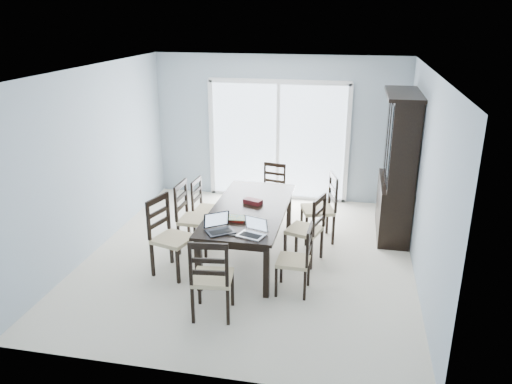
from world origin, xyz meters
TOP-DOWN VIEW (x-y plane):
  - floor at (0.00, 0.00)m, footprint 5.00×5.00m
  - ceiling at (0.00, 0.00)m, footprint 5.00×5.00m
  - back_wall at (0.00, 2.50)m, footprint 4.50×0.02m
  - wall_left at (-2.25, 0.00)m, footprint 0.02×5.00m
  - wall_right at (2.25, 0.00)m, footprint 0.02×5.00m
  - balcony at (0.00, 3.50)m, footprint 4.50×2.00m
  - railing at (0.00, 4.50)m, footprint 4.50×0.06m
  - dining_table at (0.00, 0.00)m, footprint 1.00×2.20m
  - china_hutch at (2.02, 1.25)m, footprint 0.50×1.38m
  - sliding_door at (0.00, 2.48)m, footprint 2.52×0.05m
  - chair_left_near at (-0.98, -0.61)m, footprint 0.57×0.56m
  - chair_left_mid at (-0.90, 0.07)m, footprint 0.47×0.46m
  - chair_left_far at (-0.86, 0.61)m, footprint 0.42×0.41m
  - chair_right_near at (0.80, -0.80)m, footprint 0.41×0.40m
  - chair_right_mid at (0.85, 0.02)m, footprint 0.54×0.53m
  - chair_right_far at (0.98, 0.80)m, footprint 0.57×0.56m
  - chair_end_near at (-0.10, -1.57)m, footprint 0.48×0.49m
  - chair_end_far at (0.06, 1.58)m, footprint 0.46×0.47m
  - laptop_dark at (-0.18, -0.87)m, footprint 0.40×0.38m
  - laptop_silver at (0.21, -0.90)m, footprint 0.36×0.30m
  - book_stack at (-0.07, -0.46)m, footprint 0.25×0.20m
  - cell_phone at (-0.01, -0.93)m, footprint 0.10×0.06m
  - game_box at (0.02, 0.16)m, footprint 0.28×0.21m
  - hot_tub at (-0.48, 3.68)m, footprint 1.83×1.65m

SIDE VIEW (x-z plane):
  - balcony at x=0.00m, z-range -0.10..0.00m
  - floor at x=0.00m, z-range 0.00..0.00m
  - hot_tub at x=-0.48m, z-range 0.00..0.91m
  - chair_right_near at x=0.80m, z-range 0.03..1.06m
  - chair_left_far at x=-0.86m, z-range 0.03..1.07m
  - railing at x=0.00m, z-range 0.00..1.10m
  - chair_end_far at x=0.06m, z-range 0.03..1.08m
  - chair_right_mid at x=0.85m, z-range 0.03..1.17m
  - chair_end_near at x=-0.10m, z-range 0.03..1.19m
  - chair_left_mid at x=-0.90m, z-range 0.03..1.21m
  - chair_right_far at x=0.98m, z-range 0.03..1.22m
  - chair_left_near at x=-0.98m, z-range 0.03..1.24m
  - dining_table at x=0.00m, z-range 0.30..1.05m
  - cell_phone at x=-0.01m, z-range 0.75..0.76m
  - book_stack at x=-0.07m, z-range 0.75..0.79m
  - game_box at x=0.02m, z-range 0.75..0.81m
  - laptop_silver at x=0.21m, z-range 0.70..0.91m
  - laptop_dark at x=-0.18m, z-range 0.69..0.92m
  - china_hutch at x=2.02m, z-range -0.03..2.17m
  - sliding_door at x=0.00m, z-range 0.00..2.18m
  - back_wall at x=0.00m, z-range 0.00..2.60m
  - wall_left at x=-2.25m, z-range 0.00..2.60m
  - wall_right at x=2.25m, z-range 0.00..2.60m
  - ceiling at x=0.00m, z-range 2.60..2.60m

